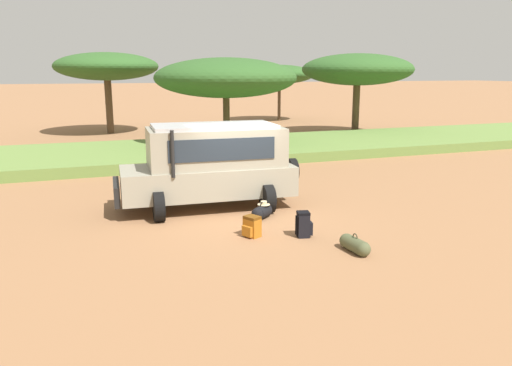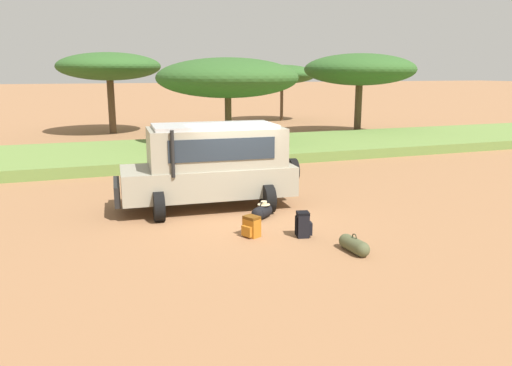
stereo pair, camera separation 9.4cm
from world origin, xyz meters
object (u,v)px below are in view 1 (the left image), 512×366
Objects in this scene: backpack_beside_front_wheel at (304,225)px; duffel_bag_low_black_case at (262,212)px; acacia_tree_far_left at (107,67)px; acacia_tree_centre_back at (279,74)px; acacia_tree_left_mid at (226,78)px; duffel_bag_soft_canvas at (355,245)px; safari_vehicle at (211,164)px; backpack_cluster_center at (252,227)px; acacia_tree_right_mid at (358,70)px.

backpack_beside_front_wheel is 1.83m from duffel_bag_low_black_case.
acacia_tree_far_left is 1.18× the size of acacia_tree_centre_back.
duffel_bag_soft_canvas is at bearing -96.20° from acacia_tree_left_mid.
safari_vehicle is at bearing -117.02° from acacia_tree_centre_back.
acacia_tree_far_left reaches higher than backpack_cluster_center.
backpack_beside_front_wheel is 0.90× the size of duffel_bag_low_black_case.
backpack_beside_front_wheel is at bearing -67.69° from safari_vehicle.
backpack_cluster_center is 0.74× the size of duffel_bag_low_black_case.
safari_vehicle is at bearing -133.87° from acacia_tree_right_mid.
acacia_tree_far_left is (-2.78, 22.88, 3.88)m from backpack_beside_front_wheel.
acacia_tree_right_mid reaches higher than safari_vehicle.
acacia_tree_left_mid is (2.64, 11.98, 3.40)m from duffel_bag_low_black_case.
duffel_bag_soft_canvas is 15.57m from acacia_tree_left_mid.
acacia_tree_centre_back is (10.67, 26.95, 3.35)m from backpack_beside_front_wheel.
duffel_bag_soft_canvas is 21.57m from acacia_tree_right_mid.
duffel_bag_low_black_case is 0.10× the size of acacia_tree_left_mid.
duffel_bag_soft_canvas is at bearing -65.54° from backpack_beside_front_wheel.
backpack_cluster_center is 0.54× the size of duffel_bag_soft_canvas.
acacia_tree_left_mid reaches higher than safari_vehicle.
acacia_tree_far_left is at bearing 118.88° from acacia_tree_left_mid.
acacia_tree_centre_back is at bearing 70.43° from duffel_bag_soft_canvas.
duffel_bag_low_black_case is (-0.39, 1.78, -0.12)m from backpack_beside_front_wheel.
duffel_bag_soft_canvas is (1.98, -4.68, -1.13)m from safari_vehicle.
duffel_bag_low_black_case is 19.60m from acacia_tree_right_mid.
safari_vehicle is 19.80m from acacia_tree_far_left.
acacia_tree_centre_back is 0.82× the size of acacia_tree_right_mid.
duffel_bag_soft_canvas is (0.61, -1.34, -0.14)m from backpack_beside_front_wheel.
backpack_beside_front_wheel is at bearing -111.60° from acacia_tree_centre_back.
duffel_bag_low_black_case is 21.60m from acacia_tree_far_left.
acacia_tree_right_mid is at bearing 55.44° from backpack_beside_front_wheel.
safari_vehicle is at bearing -85.88° from acacia_tree_far_left.
duffel_bag_soft_canvas is at bearing -72.18° from duffel_bag_low_black_case.
acacia_tree_right_mid is (12.76, 16.38, 3.75)m from backpack_cluster_center.
safari_vehicle is 10.58× the size of backpack_cluster_center.
duffel_bag_soft_canvas is at bearing -82.04° from acacia_tree_far_left.
acacia_tree_left_mid is at bearing 80.71° from backpack_beside_front_wheel.
backpack_beside_front_wheel reaches higher than duffel_bag_soft_canvas.
backpack_cluster_center reaches higher than duffel_bag_low_black_case.
backpack_beside_front_wheel is 14.33m from acacia_tree_left_mid.
acacia_tree_far_left reaches higher than acacia_tree_left_mid.
backpack_cluster_center is at bearing 159.42° from backpack_beside_front_wheel.
acacia_tree_far_left is at bearing 96.92° from backpack_beside_front_wheel.
backpack_cluster_center is at bearing -86.04° from safari_vehicle.
backpack_cluster_center is 2.52m from duffel_bag_soft_canvas.
backpack_cluster_center is 14.15m from acacia_tree_left_mid.
duffel_bag_low_black_case is 0.74× the size of duffel_bag_soft_canvas.
acacia_tree_right_mid is at bearing 58.85° from duffel_bag_soft_canvas.
acacia_tree_left_mid reaches higher than acacia_tree_centre_back.
acacia_tree_centre_back is at bearing 16.87° from acacia_tree_far_left.
acacia_tree_centre_back reaches higher than duffel_bag_soft_canvas.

